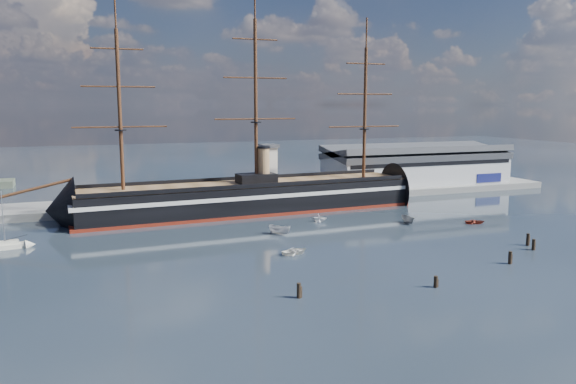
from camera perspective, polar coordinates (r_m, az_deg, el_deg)
name	(u,v)px	position (r m, az deg, el deg)	size (l,w,h in m)	color
ground	(302,225)	(133.23, 1.43, -3.39)	(600.00, 600.00, 0.00)	black
quay	(288,199)	(169.73, -0.04, -0.73)	(180.00, 18.00, 2.00)	slate
warehouse	(416,166)	(194.14, 12.91, 2.64)	(63.00, 21.00, 11.60)	#B7BABC
quay_tower	(269,169)	(163.22, -1.97, 2.34)	(5.00, 5.00, 15.00)	silver
warship	(243,198)	(148.26, -4.59, -0.57)	(113.25, 20.51, 53.94)	black
sailboat	(8,245)	(124.56, -26.57, -4.86)	(7.55, 3.37, 11.66)	beige
motorboat_a	(280,234)	(123.79, -0.86, -4.34)	(6.43, 2.36, 2.57)	silver
motorboat_b	(295,254)	(108.04, 0.73, -6.30)	(3.36, 1.34, 1.57)	white
motorboat_c	(408,223)	(138.12, 12.11, -3.15)	(5.89, 2.16, 2.35)	slate
motorboat_d	(319,222)	(137.40, 3.19, -3.02)	(5.82, 2.52, 2.13)	white
motorboat_e	(475,224)	(142.32, 18.47, -3.06)	(2.94, 1.18, 1.37)	maroon
piling_near_left	(299,298)	(84.31, 1.10, -10.72)	(0.64, 0.64, 3.01)	black
piling_near_mid	(435,287)	(91.87, 14.75, -9.35)	(0.64, 0.64, 2.54)	black
piling_near_right	(510,264)	(108.94, 21.60, -6.81)	(0.64, 0.64, 3.03)	black
piling_far_right	(527,245)	(124.22, 23.15, -5.02)	(0.64, 0.64, 3.20)	black
piling_extra	(533,250)	(120.80, 23.64, -5.43)	(0.64, 0.64, 2.91)	black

